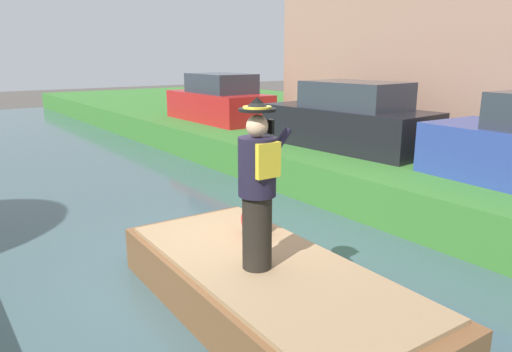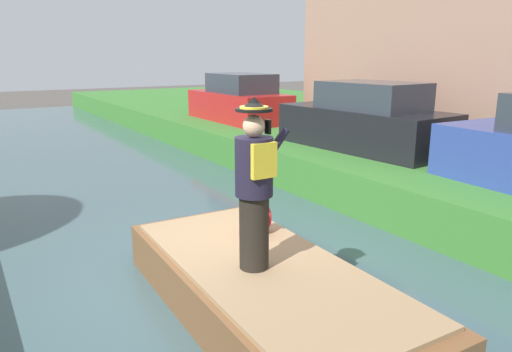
{
  "view_description": "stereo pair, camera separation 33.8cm",
  "coord_description": "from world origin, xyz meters",
  "px_view_note": "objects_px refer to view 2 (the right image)",
  "views": [
    {
      "loc": [
        -2.98,
        -5.04,
        2.97
      ],
      "look_at": [
        0.15,
        -0.71,
        1.61
      ],
      "focal_mm": 33.56,
      "sensor_mm": 36.0,
      "label": 1
    },
    {
      "loc": [
        -2.7,
        -5.23,
        2.97
      ],
      "look_at": [
        0.15,
        -0.71,
        1.61
      ],
      "focal_mm": 33.56,
      "sensor_mm": 36.0,
      "label": 2
    }
  ],
  "objects_px": {
    "person_pirate": "(255,186)",
    "parked_car_dark": "(365,121)",
    "parked_car_red": "(239,101)",
    "boat": "(265,290)",
    "parrot_plush": "(258,215)"
  },
  "relations": [
    {
      "from": "parked_car_dark",
      "to": "parked_car_red",
      "type": "xyz_separation_m",
      "value": [
        0.0,
        5.68,
        0.0
      ]
    },
    {
      "from": "person_pirate",
      "to": "parked_car_dark",
      "type": "relative_size",
      "value": 0.45
    },
    {
      "from": "parrot_plush",
      "to": "parked_car_dark",
      "type": "xyz_separation_m",
      "value": [
        4.68,
        2.83,
        0.57
      ]
    },
    {
      "from": "boat",
      "to": "parrot_plush",
      "type": "xyz_separation_m",
      "value": [
        0.45,
        0.85,
        0.55
      ]
    },
    {
      "from": "person_pirate",
      "to": "parked_car_dark",
      "type": "xyz_separation_m",
      "value": [
        5.26,
        3.68,
        -0.11
      ]
    },
    {
      "from": "person_pirate",
      "to": "parked_car_red",
      "type": "bearing_deg",
      "value": 50.9
    },
    {
      "from": "boat",
      "to": "parked_car_dark",
      "type": "height_order",
      "value": "parked_car_dark"
    },
    {
      "from": "boat",
      "to": "parked_car_red",
      "type": "relative_size",
      "value": 1.06
    },
    {
      "from": "boat",
      "to": "parrot_plush",
      "type": "height_order",
      "value": "parrot_plush"
    },
    {
      "from": "parked_car_dark",
      "to": "parked_car_red",
      "type": "height_order",
      "value": "same"
    },
    {
      "from": "boat",
      "to": "person_pirate",
      "type": "distance_m",
      "value": 1.24
    },
    {
      "from": "parrot_plush",
      "to": "parked_car_red",
      "type": "xyz_separation_m",
      "value": [
        4.68,
        8.51,
        0.57
      ]
    },
    {
      "from": "parrot_plush",
      "to": "boat",
      "type": "bearing_deg",
      "value": -117.7
    },
    {
      "from": "person_pirate",
      "to": "parked_car_red",
      "type": "distance_m",
      "value": 10.73
    },
    {
      "from": "person_pirate",
      "to": "parked_car_dark",
      "type": "bearing_deg",
      "value": 25.22
    }
  ]
}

